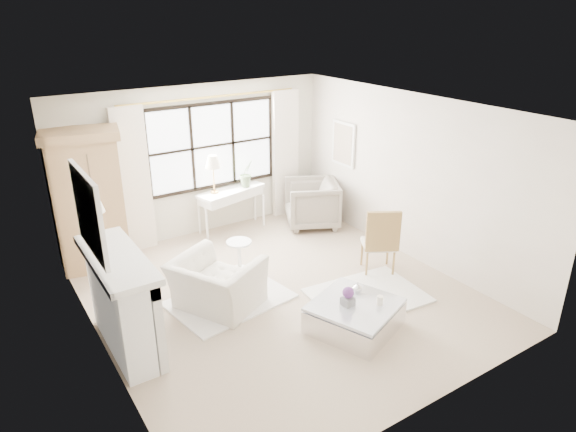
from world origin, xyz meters
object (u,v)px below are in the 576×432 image
Objects in this scene: console_table at (232,210)px; coffee_table at (354,316)px; armoire at (89,200)px; club_armchair at (217,284)px.

console_table is 1.06× the size of coffee_table.
console_table is at bearing 14.85° from armoire.
armoire is 2.00× the size of club_armchair.
club_armchair is at bearing -51.46° from armoire.
console_table is at bearing 66.31° from coffee_table.
armoire is at bearing 101.54° from coffee_table.
armoire is 4.42m from coffee_table.
armoire is at bearing -1.15° from club_armchair.
club_armchair is 0.87× the size of coffee_table.
console_table is at bearing -59.28° from club_armchair.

